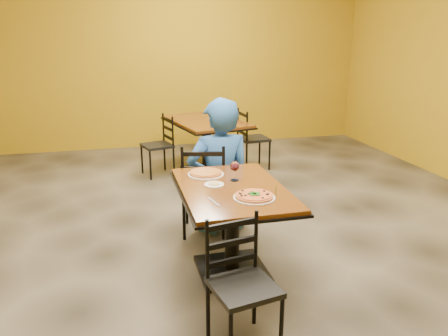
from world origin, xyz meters
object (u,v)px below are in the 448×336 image
object	(u,v)px
table_second	(206,133)
plate_far	(206,174)
chair_main_far	(204,188)
plate_main	(254,198)
pizza_main	(254,196)
pizza_far	(206,173)
chair_second_right	(254,139)
side_plate	(214,185)
wine_glass	(235,170)
table_main	(232,210)
chair_main_near	(244,288)
diner	(219,166)
chair_second_left	(157,146)

from	to	relation	value
table_second	plate_far	world-z (taller)	plate_far
chair_main_far	plate_main	xyz separation A→B (m)	(0.16, -1.11, 0.29)
plate_main	pizza_main	distance (m)	0.02
pizza_main	pizza_far	world-z (taller)	same
plate_main	table_second	bearing A→B (deg)	84.78
table_second	chair_second_right	world-z (taller)	chair_second_right
chair_second_right	pizza_main	distance (m)	3.26
pizza_far	chair_second_right	bearing A→B (deg)	63.60
side_plate	wine_glass	world-z (taller)	wine_glass
table_main	side_plate	bearing A→B (deg)	148.48
plate_main	plate_far	xyz separation A→B (m)	(-0.23, 0.64, 0.00)
chair_second_right	side_plate	world-z (taller)	chair_second_right
table_main	chair_main_near	size ratio (longest dim) A/B	1.47
plate_far	plate_main	bearing A→B (deg)	-69.91
diner	plate_main	world-z (taller)	diner
diner	plate_main	xyz separation A→B (m)	(-0.01, -1.13, 0.08)
table_second	plate_main	bearing A→B (deg)	-95.22
wine_glass	table_second	bearing A→B (deg)	83.26
plate_far	side_plate	world-z (taller)	same
chair_main_far	chair_second_left	size ratio (longest dim) A/B	1.11
chair_main_far	side_plate	size ratio (longest dim) A/B	5.80
table_main	wine_glass	xyz separation A→B (m)	(0.06, 0.15, 0.28)
pizza_main	wine_glass	distance (m)	0.44
chair_second_right	chair_main_near	bearing A→B (deg)	156.29
side_plate	plate_far	bearing A→B (deg)	92.09
table_second	plate_main	size ratio (longest dim) A/B	4.81
pizza_far	chair_main_far	bearing A→B (deg)	80.79
table_main	chair_main_near	xyz separation A→B (m)	(-0.17, -0.90, -0.14)
wine_glass	diner	bearing A→B (deg)	86.95
table_second	chair_main_near	bearing A→B (deg)	-98.28
chair_second_left	plate_main	world-z (taller)	chair_second_left
table_second	chair_second_left	bearing A→B (deg)	180.00
chair_second_left	diner	xyz separation A→B (m)	(0.43, -1.96, 0.25)
pizza_main	table_main	bearing A→B (deg)	108.62
table_main	plate_main	world-z (taller)	plate_main
plate_main	plate_far	distance (m)	0.68
diner	pizza_main	distance (m)	1.13
pizza_main	side_plate	bearing A→B (deg)	122.04
chair_main_far	chair_second_right	xyz separation A→B (m)	(1.14, 1.98, -0.03)
chair_second_right	side_plate	xyz separation A→B (m)	(-1.21, -2.73, 0.32)
table_main	plate_main	size ratio (longest dim) A/B	3.97
pizza_main	chair_main_near	bearing A→B (deg)	-112.40
chair_main_near	pizza_main	world-z (taller)	chair_main_near
table_main	diner	size ratio (longest dim) A/B	0.92
chair_main_near	table_main	bearing A→B (deg)	68.89
chair_main_near	chair_second_left	distance (m)	3.72
pizza_far	side_plate	size ratio (longest dim) A/B	1.75
pizza_main	pizza_far	xyz separation A→B (m)	(-0.23, 0.64, 0.00)
diner	pizza_main	world-z (taller)	diner
table_second	chair_second_right	bearing A→B (deg)	0.00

